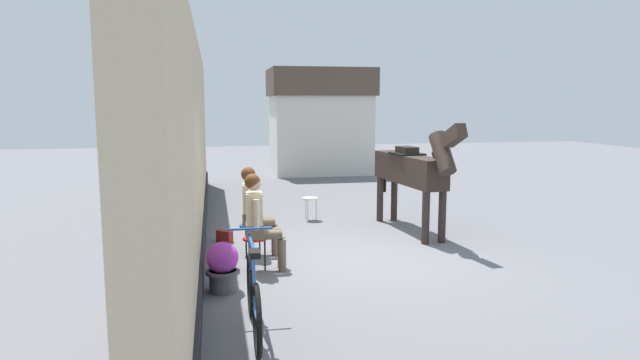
% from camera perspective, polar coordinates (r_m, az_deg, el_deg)
% --- Properties ---
extents(ground_plane, '(40.00, 40.00, 0.00)m').
position_cam_1_polar(ground_plane, '(11.55, 0.25, -3.91)').
color(ground_plane, slate).
extents(pub_facade_wall, '(0.34, 14.00, 3.40)m').
position_cam_1_polar(pub_facade_wall, '(9.63, -13.01, 2.78)').
color(pub_facade_wall, '#CCB793').
rests_on(pub_facade_wall, ground_plane).
extents(distant_cottage, '(3.40, 2.60, 3.50)m').
position_cam_1_polar(distant_cottage, '(18.95, -0.01, 6.18)').
color(distant_cottage, silver).
rests_on(distant_cottage, ground_plane).
extents(seated_visitor_near, '(0.61, 0.49, 1.39)m').
position_cam_1_polar(seated_visitor_near, '(7.87, -6.27, -3.78)').
color(seated_visitor_near, red).
rests_on(seated_visitor_near, ground_plane).
extents(seated_visitor_far, '(0.61, 0.49, 1.39)m').
position_cam_1_polar(seated_visitor_far, '(8.69, -6.76, -2.67)').
color(seated_visitor_far, '#194C99').
rests_on(seated_visitor_far, ground_plane).
extents(saddled_horse_center, '(0.67, 2.99, 2.06)m').
position_cam_1_polar(saddled_horse_center, '(10.23, 9.45, 1.03)').
color(saddled_horse_center, '#2D231E').
rests_on(saddled_horse_center, ground_plane).
extents(flower_planter_near, '(0.43, 0.43, 0.64)m').
position_cam_1_polar(flower_planter_near, '(7.16, -9.95, -8.68)').
color(flower_planter_near, '#4C4C51').
rests_on(flower_planter_near, ground_plane).
extents(leaning_bicycle, '(0.50, 1.76, 1.02)m').
position_cam_1_polar(leaning_bicycle, '(5.83, -6.84, -11.86)').
color(leaning_bicycle, black).
rests_on(leaning_bicycle, ground_plane).
extents(spare_stool_white, '(0.32, 0.32, 0.46)m').
position_cam_1_polar(spare_stool_white, '(11.28, -1.04, -2.12)').
color(spare_stool_white, white).
rests_on(spare_stool_white, ground_plane).
extents(satchel_bag, '(0.29, 0.27, 0.20)m').
position_cam_1_polar(satchel_bag, '(9.70, -9.76, -5.71)').
color(satchel_bag, maroon).
rests_on(satchel_bag, ground_plane).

